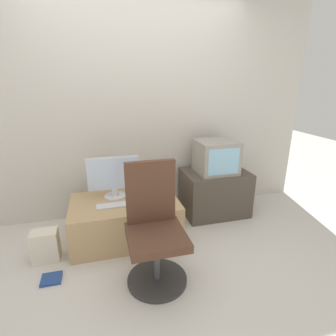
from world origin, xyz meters
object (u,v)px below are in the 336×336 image
keyboard (115,205)px  mouse (140,202)px  cardboard_box_lower (45,246)px  book (51,279)px  office_chair (155,232)px  crt_tv (216,157)px  main_monitor (114,177)px

keyboard → mouse: size_ratio=5.34×
cardboard_box_lower → book: bearing=-75.9°
office_chair → cardboard_box_lower: 1.10m
office_chair → cardboard_box_lower: size_ratio=3.35×
crt_tv → cardboard_box_lower: crt_tv is taller
mouse → book: size_ratio=0.40×
mouse → cardboard_box_lower: 0.96m
mouse → book: mouse is taller
office_chair → cardboard_box_lower: (-0.95, 0.48, -0.28)m
cardboard_box_lower → mouse: bearing=4.8°
main_monitor → mouse: (0.23, -0.24, -0.21)m
main_monitor → mouse: 0.39m
main_monitor → office_chair: office_chair is taller
keyboard → office_chair: office_chair is taller
keyboard → cardboard_box_lower: bearing=-171.2°
main_monitor → crt_tv: 1.23m
keyboard → book: bearing=-145.2°
mouse → office_chair: (0.03, -0.55, -0.01)m
office_chair → book: size_ratio=6.11×
main_monitor → office_chair: 0.87m
mouse → crt_tv: bearing=20.6°
main_monitor → cardboard_box_lower: main_monitor is taller
main_monitor → book: bearing=-134.2°
main_monitor → crt_tv: (1.22, 0.13, 0.10)m
crt_tv → cardboard_box_lower: 2.04m
crt_tv → office_chair: office_chair is taller
mouse → crt_tv: crt_tv is taller
mouse → office_chair: bearing=-86.6°
cardboard_box_lower → keyboard: bearing=8.8°
crt_tv → book: bearing=-157.6°
crt_tv → cardboard_box_lower: bearing=-166.8°
keyboard → crt_tv: 1.32m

